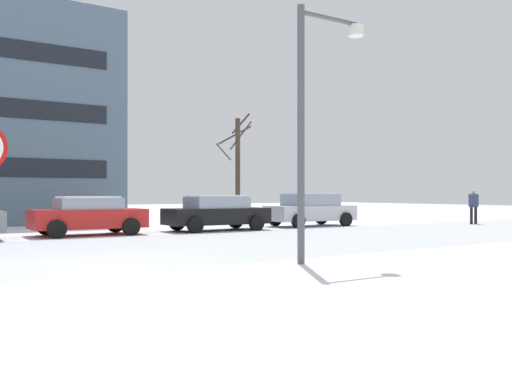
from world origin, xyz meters
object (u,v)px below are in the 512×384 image
(street_lamp, at_px, (313,106))
(parked_car_silver, at_px, (310,209))
(pedestrian_crossing, at_px, (474,204))
(parked_car_black, at_px, (217,212))
(parked_car_red, at_px, (88,215))

(street_lamp, bearing_deg, parked_car_silver, 51.41)
(street_lamp, bearing_deg, pedestrian_crossing, 24.74)
(parked_car_black, bearing_deg, parked_car_silver, 3.53)
(street_lamp, height_order, parked_car_silver, street_lamp)
(parked_car_black, relative_size, pedestrian_crossing, 2.51)
(parked_car_red, xyz_separation_m, pedestrian_crossing, (18.21, -3.20, 0.27))
(parked_car_silver, height_order, pedestrian_crossing, pedestrian_crossing)
(parked_car_black, bearing_deg, parked_car_red, 176.34)
(street_lamp, distance_m, pedestrian_crossing, 18.21)
(street_lamp, height_order, pedestrian_crossing, street_lamp)
(street_lamp, distance_m, parked_car_silver, 14.00)
(street_lamp, relative_size, parked_car_silver, 1.33)
(parked_car_red, bearing_deg, pedestrian_crossing, -9.96)
(parked_car_red, xyz_separation_m, parked_car_silver, (10.39, -0.01, 0.05))
(parked_car_silver, distance_m, pedestrian_crossing, 8.45)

